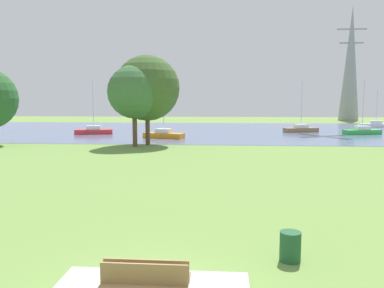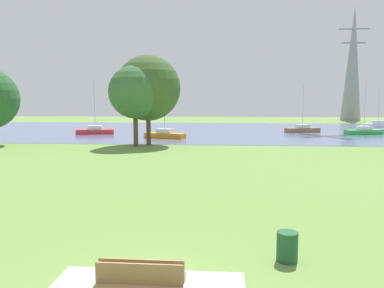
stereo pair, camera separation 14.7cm
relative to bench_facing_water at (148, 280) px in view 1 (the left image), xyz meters
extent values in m
plane|color=olive|center=(0.00, 21.73, -0.47)|extent=(160.00, 160.00, 0.00)
cube|color=#A59C8D|center=(-0.60, 0.05, -0.17)|extent=(0.24, 0.44, 0.40)
cube|color=#A59C8D|center=(0.60, 0.05, -0.17)|extent=(0.24, 0.44, 0.40)
cube|color=olive|center=(0.00, 0.05, 0.06)|extent=(1.80, 0.48, 0.05)
cube|color=olive|center=(0.00, -0.16, 0.30)|extent=(1.80, 0.05, 0.44)
cube|color=olive|center=(0.00, -0.37, 0.30)|extent=(1.80, 0.05, 0.44)
cylinder|color=#1E512D|center=(3.39, 2.35, -0.07)|extent=(0.56, 0.56, 0.80)
cube|color=slate|center=(0.00, 49.73, -0.46)|extent=(140.00, 40.00, 0.02)
cube|color=orange|center=(-5.22, 36.57, -0.15)|extent=(5.03, 2.96, 0.60)
cube|color=white|center=(-5.22, 36.57, 0.40)|extent=(2.06, 1.62, 0.50)
cylinder|color=silver|center=(-5.22, 36.57, 3.14)|extent=(0.10, 0.10, 5.98)
cube|color=red|center=(-15.25, 41.51, -0.15)|extent=(5.02, 2.61, 0.60)
cube|color=white|center=(-15.25, 41.51, 0.40)|extent=(2.01, 1.50, 0.50)
cylinder|color=silver|center=(-15.25, 41.51, 3.33)|extent=(0.10, 0.10, 6.36)
cube|color=white|center=(27.13, 58.45, -0.15)|extent=(5.03, 2.75, 0.60)
cube|color=white|center=(27.13, 58.45, 0.40)|extent=(2.03, 1.55, 0.50)
cylinder|color=silver|center=(27.13, 58.45, 2.93)|extent=(0.10, 0.10, 5.56)
cube|color=brown|center=(12.56, 46.95, -0.15)|extent=(5.03, 3.01, 0.60)
cube|color=white|center=(12.56, 46.95, 0.40)|extent=(2.06, 1.63, 0.50)
cylinder|color=silver|center=(12.56, 46.95, 3.36)|extent=(0.10, 0.10, 6.42)
cube|color=green|center=(19.76, 43.79, -0.15)|extent=(5.03, 2.75, 0.60)
cube|color=white|center=(19.76, 43.79, 0.40)|extent=(2.03, 1.55, 0.50)
cylinder|color=silver|center=(19.76, 43.79, 3.38)|extent=(0.10, 0.10, 6.46)
cylinder|color=brown|center=(-6.69, 28.12, 1.24)|extent=(0.44, 0.44, 3.41)
sphere|color=#3C6739|center=(-6.69, 28.12, 4.69)|extent=(5.01, 5.01, 5.01)
cylinder|color=brown|center=(-5.74, 29.57, 1.20)|extent=(0.44, 0.44, 3.34)
sphere|color=#3C5A2A|center=(-5.74, 29.57, 5.09)|extent=(6.35, 6.35, 6.35)
cone|color=gray|center=(30.16, 82.33, 12.21)|extent=(4.40, 4.40, 25.36)
cube|color=gray|center=(30.16, 82.33, 19.82)|extent=(6.40, 0.30, 0.30)
cube|color=gray|center=(30.16, 82.33, 16.82)|extent=(5.20, 0.30, 0.30)
camera|label=1|loc=(1.54, -7.70, 3.76)|focal=35.99mm
camera|label=2|loc=(1.69, -7.69, 3.76)|focal=35.99mm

